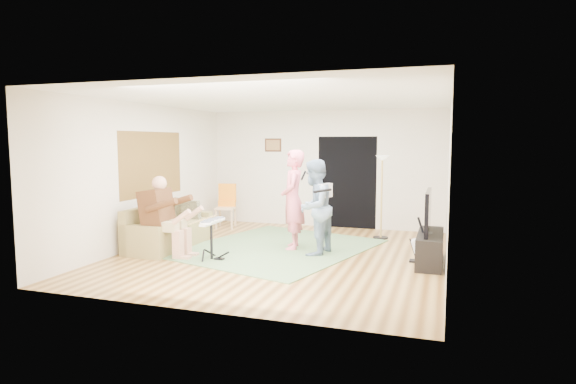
# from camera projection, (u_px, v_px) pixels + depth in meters

# --- Properties ---
(floor) EXTENTS (6.00, 6.00, 0.00)m
(floor) POSITION_uv_depth(u_px,v_px,m) (282.00, 254.00, 8.48)
(floor) COLOR brown
(floor) RESTS_ON ground
(walls) EXTENTS (5.50, 6.00, 2.70)m
(walls) POSITION_uv_depth(u_px,v_px,m) (282.00, 178.00, 8.34)
(walls) COLOR beige
(walls) RESTS_ON floor
(ceiling) EXTENTS (6.00, 6.00, 0.00)m
(ceiling) POSITION_uv_depth(u_px,v_px,m) (282.00, 99.00, 8.20)
(ceiling) COLOR white
(ceiling) RESTS_ON walls
(window_blinds) EXTENTS (0.00, 2.05, 2.05)m
(window_blinds) POSITION_uv_depth(u_px,v_px,m) (152.00, 164.00, 9.36)
(window_blinds) COLOR brown
(window_blinds) RESTS_ON walls
(doorway) EXTENTS (2.10, 0.00, 2.10)m
(doorway) POSITION_uv_depth(u_px,v_px,m) (347.00, 182.00, 11.02)
(doorway) COLOR black
(doorway) RESTS_ON walls
(picture_frame) EXTENTS (0.42, 0.03, 0.32)m
(picture_frame) POSITION_uv_depth(u_px,v_px,m) (273.00, 145.00, 11.50)
(picture_frame) COLOR #3F2314
(picture_frame) RESTS_ON walls
(area_rug) EXTENTS (3.85, 4.25, 0.02)m
(area_rug) POSITION_uv_depth(u_px,v_px,m) (276.00, 248.00, 9.00)
(area_rug) COLOR #557849
(area_rug) RESTS_ON floor
(sofa) EXTENTS (0.81, 1.96, 0.79)m
(sofa) POSITION_uv_depth(u_px,v_px,m) (166.00, 233.00, 9.09)
(sofa) COLOR olive
(sofa) RESTS_ON floor
(drummer) EXTENTS (0.91, 0.51, 1.40)m
(drummer) POSITION_uv_depth(u_px,v_px,m) (166.00, 225.00, 8.32)
(drummer) COLOR #532F17
(drummer) RESTS_ON sofa
(drum_kit) EXTENTS (0.38, 0.68, 0.70)m
(drum_kit) POSITION_uv_depth(u_px,v_px,m) (211.00, 242.00, 8.07)
(drum_kit) COLOR black
(drum_kit) RESTS_ON floor
(singer) EXTENTS (0.60, 0.76, 1.84)m
(singer) POSITION_uv_depth(u_px,v_px,m) (293.00, 200.00, 8.84)
(singer) COLOR #EC667A
(singer) RESTS_ON floor
(microphone) EXTENTS (0.06, 0.06, 0.24)m
(microphone) POSITION_uv_depth(u_px,v_px,m) (303.00, 175.00, 8.73)
(microphone) COLOR black
(microphone) RESTS_ON singer
(guitarist) EXTENTS (0.77, 0.91, 1.68)m
(guitarist) POSITION_uv_depth(u_px,v_px,m) (314.00, 207.00, 8.40)
(guitarist) COLOR #6D859F
(guitarist) RESTS_ON floor
(guitar_held) EXTENTS (0.31, 0.61, 0.26)m
(guitar_held) POSITION_uv_depth(u_px,v_px,m) (326.00, 191.00, 8.31)
(guitar_held) COLOR silver
(guitar_held) RESTS_ON guitarist
(guitar_spare) EXTENTS (0.27, 0.24, 0.76)m
(guitar_spare) POSITION_uv_depth(u_px,v_px,m) (417.00, 249.00, 7.93)
(guitar_spare) COLOR black
(guitar_spare) RESTS_ON floor
(torchiere_lamp) EXTENTS (0.30, 0.30, 1.70)m
(torchiere_lamp) POSITION_uv_depth(u_px,v_px,m) (382.00, 182.00, 9.78)
(torchiere_lamp) COLOR black
(torchiere_lamp) RESTS_ON floor
(dining_chair) EXTENTS (0.51, 0.53, 1.01)m
(dining_chair) POSITION_uv_depth(u_px,v_px,m) (226.00, 212.00, 11.13)
(dining_chair) COLOR beige
(dining_chair) RESTS_ON floor
(tv_cabinet) EXTENTS (0.40, 1.40, 0.50)m
(tv_cabinet) POSITION_uv_depth(u_px,v_px,m) (430.00, 248.00, 7.85)
(tv_cabinet) COLOR black
(tv_cabinet) RESTS_ON floor
(television) EXTENTS (0.06, 1.16, 0.69)m
(television) POSITION_uv_depth(u_px,v_px,m) (428.00, 212.00, 7.81)
(television) COLOR black
(television) RESTS_ON tv_cabinet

